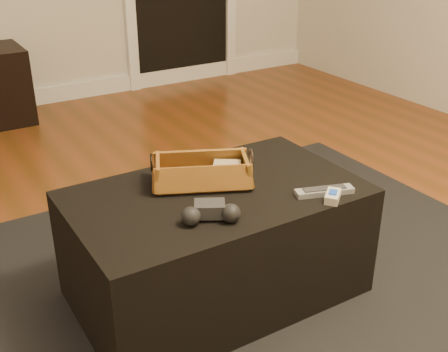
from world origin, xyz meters
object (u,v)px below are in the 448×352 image
tv_remote (197,180)px  wicker_basket (202,173)px  silver_remote (324,191)px  ottoman (216,243)px  game_controller (211,213)px  cream_gadget (333,196)px

tv_remote → wicker_basket: wicker_basket is taller
silver_remote → wicker_basket: bearing=138.0°
ottoman → silver_remote: 0.43m
ottoman → wicker_basket: bearing=99.9°
tv_remote → silver_remote: tv_remote is taller
wicker_basket → silver_remote: (0.32, -0.28, -0.03)m
game_controller → tv_remote: bearing=70.2°
ottoman → silver_remote: silver_remote is taller
ottoman → game_controller: size_ratio=5.20×
game_controller → wicker_basket: bearing=66.2°
wicker_basket → game_controller: wicker_basket is taller
wicker_basket → cream_gadget: 0.46m
tv_remote → wicker_basket: 0.03m
game_controller → silver_remote: 0.42m
tv_remote → wicker_basket: size_ratio=0.47×
ottoman → cream_gadget: 0.45m
wicker_basket → game_controller: 0.26m
game_controller → silver_remote: size_ratio=0.93×
ottoman → tv_remote: 0.24m
ottoman → cream_gadget: size_ratio=10.57×
tv_remote → game_controller: size_ratio=0.95×
cream_gadget → tv_remote: bearing=135.1°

